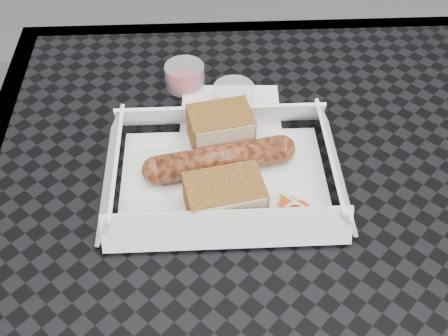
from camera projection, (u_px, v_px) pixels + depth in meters
name	position (u px, v px, depth m)	size (l,w,h in m)	color
patio_table	(340.00, 282.00, 0.61)	(0.80, 0.80, 0.74)	black
food_tray	(224.00, 179.00, 0.61)	(0.22, 0.15, 0.00)	white
bratwurst	(220.00, 160.00, 0.60)	(0.17, 0.06, 0.03)	brown
bread_near	(221.00, 128.00, 0.63)	(0.07, 0.05, 0.04)	olive
bread_far	(225.00, 197.00, 0.56)	(0.08, 0.05, 0.04)	olive
veg_garnish	(288.00, 208.00, 0.57)	(0.03, 0.03, 0.00)	#DA4309
napkin	(231.00, 117.00, 0.68)	(0.12, 0.12, 0.00)	white
condiment_cup_sauce	(185.00, 76.00, 0.71)	(0.05, 0.05, 0.03)	maroon
condiment_cup_empty	(234.00, 97.00, 0.68)	(0.05, 0.05, 0.03)	silver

